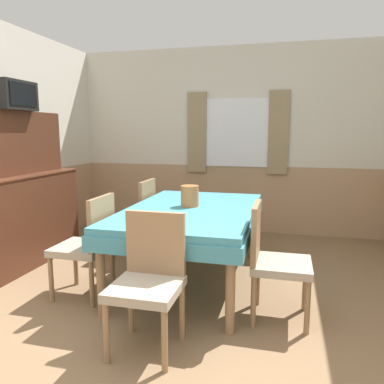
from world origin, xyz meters
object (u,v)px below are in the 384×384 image
(chair_left_near, at_px, (89,243))
(chair_head_near, at_px, (149,276))
(sideboard, at_px, (23,200))
(chair_left_far, at_px, (137,216))
(chair_right_near, at_px, (273,257))
(vase, at_px, (190,196))
(tv, at_px, (12,96))
(dining_table, at_px, (191,218))

(chair_left_near, bearing_deg, chair_head_near, -127.21)
(sideboard, bearing_deg, chair_left_near, -28.54)
(chair_left_near, height_order, chair_left_far, same)
(chair_left_far, xyz_separation_m, sideboard, (-1.13, -0.46, 0.22))
(chair_left_near, relative_size, chair_right_near, 1.00)
(chair_head_near, bearing_deg, sideboard, -32.28)
(vase, bearing_deg, sideboard, 179.68)
(tv, bearing_deg, chair_left_far, 26.64)
(sideboard, bearing_deg, vase, -0.32)
(chair_head_near, bearing_deg, tv, -30.73)
(chair_left_near, xyz_separation_m, vase, (0.75, 0.60, 0.34))
(chair_right_near, bearing_deg, chair_left_near, -90.00)
(chair_left_far, height_order, tv, tv)
(chair_left_near, height_order, chair_right_near, same)
(sideboard, distance_m, tv, 1.10)
(dining_table, height_order, chair_right_near, chair_right_near)
(dining_table, bearing_deg, sideboard, 177.72)
(chair_head_near, height_order, chair_left_far, same)
(sideboard, bearing_deg, chair_right_near, -12.89)
(chair_left_near, bearing_deg, sideboard, 61.46)
(chair_left_far, relative_size, chair_right_near, 1.00)
(sideboard, height_order, vase, sideboard)
(chair_right_near, bearing_deg, chair_left_far, -124.71)
(chair_right_near, xyz_separation_m, tv, (-2.66, 0.53, 1.31))
(chair_left_near, height_order, vase, vase)
(vase, bearing_deg, chair_head_near, -88.43)
(chair_right_near, xyz_separation_m, vase, (-0.81, 0.60, 0.34))
(chair_head_near, distance_m, tv, 2.55)
(chair_head_near, distance_m, chair_left_far, 1.84)
(dining_table, bearing_deg, tv, -179.61)
(chair_left_near, relative_size, tv, 1.88)
(dining_table, distance_m, chair_head_near, 1.14)
(chair_left_near, height_order, tv, tv)
(chair_head_near, bearing_deg, chair_left_near, -37.21)
(chair_head_near, xyz_separation_m, sideboard, (-1.91, 1.21, 0.22))
(dining_table, relative_size, tv, 3.98)
(dining_table, height_order, chair_left_far, chair_left_far)
(chair_head_near, distance_m, chair_right_near, 0.98)
(dining_table, bearing_deg, chair_left_near, -145.29)
(chair_left_far, xyz_separation_m, vase, (0.75, -0.47, 0.34))
(dining_table, bearing_deg, chair_head_near, -90.00)
(sideboard, xyz_separation_m, tv, (0.03, -0.09, 1.09))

